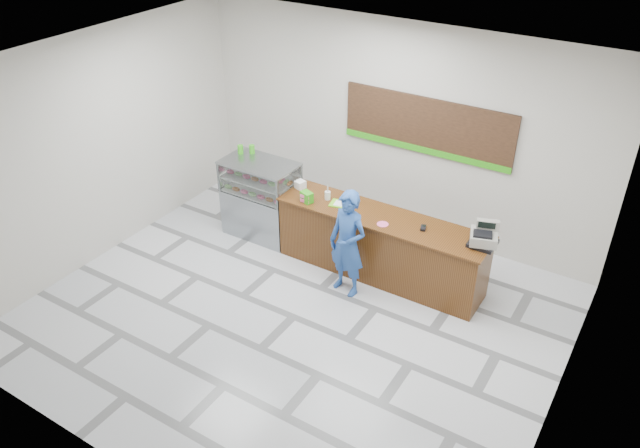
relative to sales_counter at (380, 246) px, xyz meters
The scene contains 16 objects.
floor 1.72m from the sales_counter, 109.54° to the right, with size 7.00×7.00×0.00m, color silver.
back_wall 1.98m from the sales_counter, 110.77° to the left, with size 7.00×7.00×0.00m, color beige.
ceiling 3.41m from the sales_counter, 109.54° to the right, with size 7.00×7.00×0.00m, color silver.
sales_counter is the anchor object (origin of this frame).
display_case 2.23m from the sales_counter, behind, with size 1.22×0.72×1.33m.
menu_board 2.00m from the sales_counter, 90.00° to the left, with size 2.80×0.06×0.90m.
cash_register 1.63m from the sales_counter, ahead, with size 0.46×0.47×0.34m.
card_terminal 0.84m from the sales_counter, ahead, with size 0.07×0.14×0.04m, color black.
serving_tray 0.86m from the sales_counter, behind, with size 0.37×0.30×0.02m.
napkin_box 1.61m from the sales_counter, behind, with size 0.14×0.14×0.12m, color white.
straw_cup 1.11m from the sales_counter, behind, with size 0.09×0.09×0.13m, color silver.
promo_box 1.33m from the sales_counter, 169.63° to the right, with size 0.19×0.13×0.17m, color #30A217.
donut_decal 0.56m from the sales_counter, 60.73° to the right, with size 0.17×0.17×0.00m, color #FF5C9B.
green_cup_left 2.82m from the sales_counter, behind, with size 0.09×0.09×0.14m, color #30A217.
green_cup_right 2.68m from the sales_counter, behind, with size 0.09×0.09×0.14m, color #30A217.
customer 0.72m from the sales_counter, 110.04° to the right, with size 0.60×0.39×1.65m, color #264F9C.
Camera 1 is at (3.90, -5.55, 5.73)m, focal length 35.00 mm.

